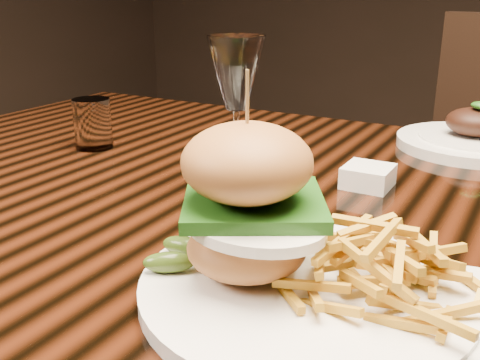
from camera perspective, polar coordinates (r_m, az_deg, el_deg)
The scene contains 7 objects.
dining_table at distance 0.79m, azimuth 8.19°, elevation -6.83°, with size 1.60×0.90×0.75m.
burger_plate at distance 0.51m, azimuth 5.80°, elevation -6.31°, with size 0.30×0.30×0.20m.
side_saucer at distance 0.53m, azimuth 22.90°, elevation -12.36°, with size 0.16×0.16×0.02m.
ramekin at distance 0.81m, azimuth 12.87°, elevation 0.36°, with size 0.06×0.06×0.03m, color white.
wine_glass at distance 0.75m, azimuth -0.37°, elevation 10.30°, with size 0.08×0.08×0.21m.
water_tumbler at distance 1.01m, azimuth -14.74°, elevation 5.57°, with size 0.06×0.06×0.09m, color white.
far_dish at distance 1.06m, azimuth 22.59°, elevation 3.85°, with size 0.26×0.26×0.09m.
Camera 1 is at (0.25, -0.67, 1.02)m, focal length 42.00 mm.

